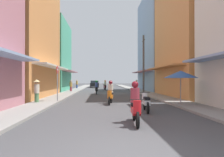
# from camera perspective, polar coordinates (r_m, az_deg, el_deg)

# --- Properties ---
(ground_plane) EXTENTS (117.06, 117.06, 0.00)m
(ground_plane) POSITION_cam_1_polar(r_m,az_deg,el_deg) (26.65, -1.68, -3.87)
(ground_plane) COLOR #424244
(sidewalk_left) EXTENTS (1.84, 61.21, 0.12)m
(sidewalk_left) POSITION_cam_1_polar(r_m,az_deg,el_deg) (26.92, -11.60, -3.70)
(sidewalk_left) COLOR gray
(sidewalk_left) RESTS_ON ground
(sidewalk_right) EXTENTS (1.84, 61.21, 0.12)m
(sidewalk_right) POSITION_cam_1_polar(r_m,az_deg,el_deg) (27.18, 8.15, -3.68)
(sidewalk_right) COLOR gray
(sidewalk_right) RESTS_ON ground
(building_left_mid) EXTENTS (7.05, 9.56, 10.97)m
(building_left_mid) POSITION_cam_1_polar(r_m,az_deg,el_deg) (19.82, -26.89, 10.87)
(building_left_mid) COLOR #D88C4C
(building_left_mid) RESTS_ON ground
(building_left_far) EXTENTS (7.05, 8.09, 9.74)m
(building_left_far) POSITION_cam_1_polar(r_m,az_deg,el_deg) (28.62, -19.19, 6.15)
(building_left_far) COLOR #4CB28C
(building_left_far) RESTS_ON ground
(building_right_mid) EXTENTS (7.05, 8.81, 14.77)m
(building_right_mid) POSITION_cam_1_polar(r_m,az_deg,el_deg) (20.87, 24.29, 15.65)
(building_right_mid) COLOR #D88C4C
(building_right_mid) RESTS_ON ground
(building_right_far) EXTENTS (7.05, 9.99, 13.93)m
(building_right_far) POSITION_cam_1_polar(r_m,az_deg,el_deg) (29.54, 15.35, 10.04)
(building_right_far) COLOR #8CA5CC
(building_right_far) RESTS_ON ground
(motorbike_red) EXTENTS (0.55, 1.81, 1.58)m
(motorbike_red) POSITION_cam_1_polar(r_m,az_deg,el_deg) (7.20, 7.01, -7.78)
(motorbike_red) COLOR black
(motorbike_red) RESTS_ON ground
(motorbike_orange) EXTENTS (0.57, 1.80, 1.58)m
(motorbike_orange) POSITION_cam_1_polar(r_m,az_deg,el_deg) (12.88, -0.49, -4.50)
(motorbike_orange) COLOR black
(motorbike_orange) RESTS_ON ground
(motorbike_white) EXTENTS (0.55, 1.81, 0.96)m
(motorbike_white) POSITION_cam_1_polar(r_m,az_deg,el_deg) (10.04, 10.05, -6.82)
(motorbike_white) COLOR black
(motorbike_white) RESTS_ON ground
(motorbike_black) EXTENTS (0.55, 1.81, 1.58)m
(motorbike_black) POSITION_cam_1_polar(r_m,az_deg,el_deg) (21.84, -4.66, -2.80)
(motorbike_black) COLOR black
(motorbike_black) RESTS_ON ground
(motorbike_maroon) EXTENTS (0.56, 1.80, 1.58)m
(motorbike_maroon) POSITION_cam_1_polar(r_m,az_deg,el_deg) (30.22, -2.12, -2.12)
(motorbike_maroon) COLOR black
(motorbike_maroon) RESTS_ON ground
(parked_car) EXTENTS (1.89, 4.15, 1.45)m
(parked_car) POSITION_cam_1_polar(r_m,az_deg,el_deg) (40.06, -5.23, -1.64)
(parked_car) COLOR black
(parked_car) RESTS_ON ground
(pedestrian_far) EXTENTS (0.44, 0.44, 1.64)m
(pedestrian_far) POSITION_cam_1_polar(r_m,az_deg,el_deg) (26.44, 7.37, -1.89)
(pedestrian_far) COLOR #BF8C3F
(pedestrian_far) RESTS_ON ground
(pedestrian_foreground) EXTENTS (0.34, 0.34, 1.56)m
(pedestrian_foreground) POSITION_cam_1_polar(r_m,az_deg,el_deg) (25.91, -12.16, -2.24)
(pedestrian_foreground) COLOR #99333F
(pedestrian_foreground) RESTS_ON ground
(pedestrian_midway) EXTENTS (0.44, 0.44, 1.65)m
(pedestrian_midway) POSITION_cam_1_polar(r_m,az_deg,el_deg) (13.88, -21.50, -3.24)
(pedestrian_midway) COLOR #598C59
(pedestrian_midway) RESTS_ON ground
(pedestrian_crossing) EXTENTS (0.34, 0.34, 1.65)m
(pedestrian_crossing) POSITION_cam_1_polar(r_m,az_deg,el_deg) (34.81, -10.42, -1.68)
(pedestrian_crossing) COLOR #334C8C
(pedestrian_crossing) RESTS_ON ground
(vendor_umbrella) EXTENTS (2.05, 2.05, 2.19)m
(vendor_umbrella) POSITION_cam_1_polar(r_m,az_deg,el_deg) (12.48, 19.75, 1.18)
(vendor_umbrella) COLOR #99999E
(vendor_umbrella) RESTS_ON ground
(utility_pole) EXTENTS (0.20, 1.20, 6.59)m
(utility_pole) POSITION_cam_1_polar(r_m,az_deg,el_deg) (21.58, 9.37, 4.26)
(utility_pole) COLOR #4C4C4F
(utility_pole) RESTS_ON ground
(street_sign_no_entry) EXTENTS (0.07, 0.60, 2.65)m
(street_sign_no_entry) POSITION_cam_1_polar(r_m,az_deg,el_deg) (14.21, -15.93, -0.01)
(street_sign_no_entry) COLOR gray
(street_sign_no_entry) RESTS_ON ground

